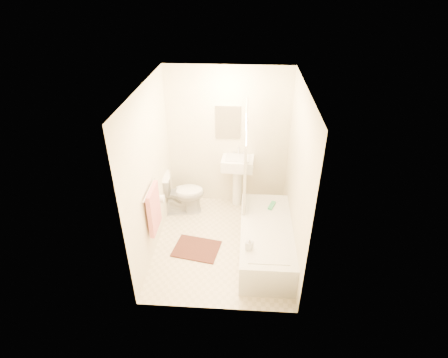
# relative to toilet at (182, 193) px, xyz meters

# --- Properties ---
(floor) EXTENTS (2.40, 2.40, 0.00)m
(floor) POSITION_rel_toilet_xyz_m (0.75, -0.80, -0.36)
(floor) COLOR beige
(floor) RESTS_ON ground
(ceiling) EXTENTS (2.40, 2.40, 0.00)m
(ceiling) POSITION_rel_toilet_xyz_m (0.75, -0.80, 2.04)
(ceiling) COLOR white
(ceiling) RESTS_ON ground
(wall_back) EXTENTS (2.00, 0.02, 2.40)m
(wall_back) POSITION_rel_toilet_xyz_m (0.75, 0.40, 0.84)
(wall_back) COLOR beige
(wall_back) RESTS_ON ground
(wall_left) EXTENTS (0.02, 2.40, 2.40)m
(wall_left) POSITION_rel_toilet_xyz_m (-0.25, -0.80, 0.84)
(wall_left) COLOR beige
(wall_left) RESTS_ON ground
(wall_right) EXTENTS (0.02, 2.40, 2.40)m
(wall_right) POSITION_rel_toilet_xyz_m (1.75, -0.80, 0.84)
(wall_right) COLOR beige
(wall_right) RESTS_ON ground
(mirror) EXTENTS (0.40, 0.03, 0.55)m
(mirror) POSITION_rel_toilet_xyz_m (0.75, 0.38, 1.14)
(mirror) COLOR white
(mirror) RESTS_ON wall_back
(curtain_rod) EXTENTS (0.03, 1.70, 0.03)m
(curtain_rod) POSITION_rel_toilet_xyz_m (1.05, -0.70, 1.64)
(curtain_rod) COLOR silver
(curtain_rod) RESTS_ON wall_back
(shower_curtain) EXTENTS (0.04, 0.80, 1.55)m
(shower_curtain) POSITION_rel_toilet_xyz_m (1.05, -0.30, 0.86)
(shower_curtain) COLOR silver
(shower_curtain) RESTS_ON curtain_rod
(towel_bar) EXTENTS (0.02, 0.60, 0.02)m
(towel_bar) POSITION_rel_toilet_xyz_m (-0.21, -1.05, 0.74)
(towel_bar) COLOR silver
(towel_bar) RESTS_ON wall_left
(towel) EXTENTS (0.06, 0.45, 0.66)m
(towel) POSITION_rel_toilet_xyz_m (-0.18, -1.05, 0.42)
(towel) COLOR #CC7266
(towel) RESTS_ON towel_bar
(toilet_paper) EXTENTS (0.11, 0.12, 0.12)m
(toilet_paper) POSITION_rel_toilet_xyz_m (-0.18, -0.68, 0.34)
(toilet_paper) COLOR white
(toilet_paper) RESTS_ON wall_left
(toilet) EXTENTS (0.80, 0.54, 0.73)m
(toilet) POSITION_rel_toilet_xyz_m (0.00, 0.00, 0.00)
(toilet) COLOR white
(toilet) RESTS_ON floor
(sink) EXTENTS (0.54, 0.45, 1.02)m
(sink) POSITION_rel_toilet_xyz_m (0.92, 0.26, 0.15)
(sink) COLOR white
(sink) RESTS_ON floor
(bathtub) EXTENTS (0.73, 1.67, 0.47)m
(bathtub) POSITION_rel_toilet_xyz_m (1.38, -0.95, -0.13)
(bathtub) COLOR silver
(bathtub) RESTS_ON floor
(bath_mat) EXTENTS (0.74, 0.61, 0.02)m
(bath_mat) POSITION_rel_toilet_xyz_m (0.36, -0.96, -0.35)
(bath_mat) COLOR #4B2621
(bath_mat) RESTS_ON floor
(soap_bottle) EXTENTS (0.11, 0.11, 0.18)m
(soap_bottle) POSITION_rel_toilet_xyz_m (1.13, -1.43, 0.20)
(soap_bottle) COLOR white
(soap_bottle) RESTS_ON bathtub
(scrub_brush) EXTENTS (0.14, 0.22, 0.04)m
(scrub_brush) POSITION_rel_toilet_xyz_m (1.47, -0.45, 0.13)
(scrub_brush) COLOR #3AA165
(scrub_brush) RESTS_ON bathtub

